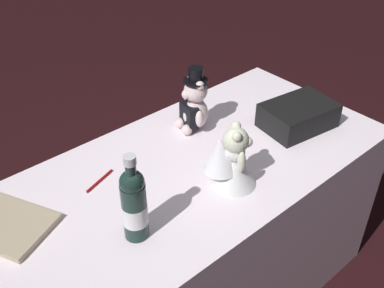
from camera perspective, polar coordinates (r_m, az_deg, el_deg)
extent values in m
cube|color=white|center=(2.05, 0.00, -11.33)|extent=(1.63, 0.79, 0.79)
ellipsoid|color=silver|center=(1.96, 0.43, 3.76)|extent=(0.11, 0.10, 0.14)
cube|color=black|center=(1.94, -0.35, 3.53)|extent=(0.06, 0.10, 0.10)
sphere|color=silver|center=(1.90, 0.45, 6.60)|extent=(0.10, 0.10, 0.10)
sphere|color=silver|center=(1.88, -0.67, 6.14)|extent=(0.04, 0.04, 0.04)
sphere|color=silver|center=(1.91, -0.05, 8.07)|extent=(0.04, 0.04, 0.04)
sphere|color=silver|center=(1.85, 0.97, 7.20)|extent=(0.04, 0.04, 0.04)
ellipsoid|color=silver|center=(1.99, -0.73, 4.69)|extent=(0.03, 0.03, 0.08)
ellipsoid|color=silver|center=(1.90, 0.92, 3.10)|extent=(0.03, 0.03, 0.08)
sphere|color=silver|center=(1.98, -1.48, 2.61)|extent=(0.05, 0.05, 0.05)
sphere|color=silver|center=(1.94, -0.64, 1.74)|extent=(0.05, 0.05, 0.05)
cylinder|color=black|center=(1.88, 0.46, 7.80)|extent=(0.10, 0.10, 0.01)
cylinder|color=black|center=(1.86, 0.46, 8.61)|extent=(0.06, 0.06, 0.05)
cone|color=white|center=(1.66, 5.21, -2.77)|extent=(0.17, 0.17, 0.15)
ellipsoid|color=white|center=(1.62, 5.33, -1.02)|extent=(0.08, 0.07, 0.07)
sphere|color=silver|center=(1.59, 5.43, 0.46)|extent=(0.09, 0.09, 0.09)
sphere|color=silver|center=(1.60, 6.82, 0.26)|extent=(0.04, 0.04, 0.04)
sphere|color=silver|center=(1.54, 5.54, 0.89)|extent=(0.04, 0.04, 0.04)
sphere|color=silver|center=(1.60, 5.47, 2.21)|extent=(0.04, 0.04, 0.04)
ellipsoid|color=silver|center=(1.59, 6.12, -2.22)|extent=(0.03, 0.03, 0.08)
ellipsoid|color=silver|center=(1.66, 6.00, -0.24)|extent=(0.03, 0.03, 0.08)
cone|color=white|center=(1.62, 3.52, -1.19)|extent=(0.19, 0.19, 0.15)
cylinder|color=#1B322B|center=(1.45, -7.07, -8.20)|extent=(0.08, 0.08, 0.21)
sphere|color=#1B322B|center=(1.38, -7.42, -4.70)|extent=(0.08, 0.08, 0.08)
cylinder|color=#1B322B|center=(1.34, -7.58, -3.04)|extent=(0.03, 0.03, 0.08)
cylinder|color=silver|center=(1.33, -7.68, -1.99)|extent=(0.04, 0.04, 0.03)
cylinder|color=white|center=(1.46, -7.04, -8.49)|extent=(0.08, 0.08, 0.07)
cylinder|color=maroon|center=(1.74, -11.32, -4.47)|extent=(0.14, 0.05, 0.01)
cone|color=silver|center=(1.70, -12.84, -5.79)|extent=(0.02, 0.01, 0.01)
cube|color=black|center=(2.02, 12.93, 3.45)|extent=(0.33, 0.25, 0.11)
cube|color=#B7B7BF|center=(2.06, 10.49, 4.44)|extent=(0.04, 0.01, 0.03)
cube|color=tan|center=(1.65, -22.11, -9.11)|extent=(0.32, 0.36, 0.02)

